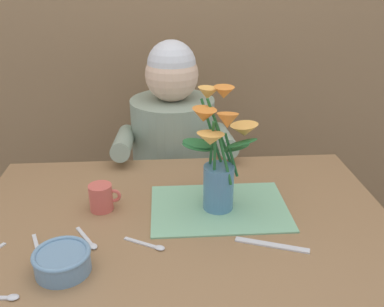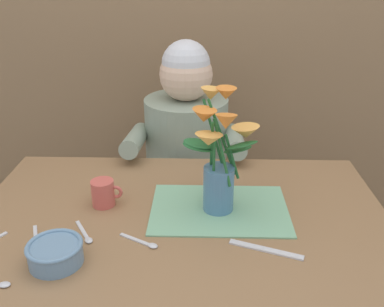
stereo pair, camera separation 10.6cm
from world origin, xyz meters
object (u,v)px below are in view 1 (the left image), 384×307
Objects in this scene: dinner_knife at (272,245)px; flower_vase at (219,156)px; ceramic_bowl at (62,261)px; seated_person at (174,175)px; tea_cup at (102,197)px.

flower_vase is at bearing 140.88° from dinner_knife.
ceramic_bowl is (-0.40, -0.26, -0.14)m from flower_vase.
flower_vase is (0.12, -0.56, 0.35)m from seated_person.
tea_cup is at bearing 175.43° from dinner_knife.
flower_vase is 0.49m from ceramic_bowl.
tea_cup is at bearing 77.76° from ceramic_bowl.
ceramic_bowl reaches higher than dinner_knife.
tea_cup is (-0.22, -0.55, 0.22)m from seated_person.
ceramic_bowl is 1.46× the size of tea_cup.
dinner_knife is (0.12, -0.19, -0.17)m from flower_vase.
dinner_knife is 0.50m from tea_cup.
flower_vase reaches higher than dinner_knife.
flower_vase is 0.28m from dinner_knife.
ceramic_bowl is 0.72× the size of dinner_knife.
flower_vase is at bearing -79.89° from seated_person.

